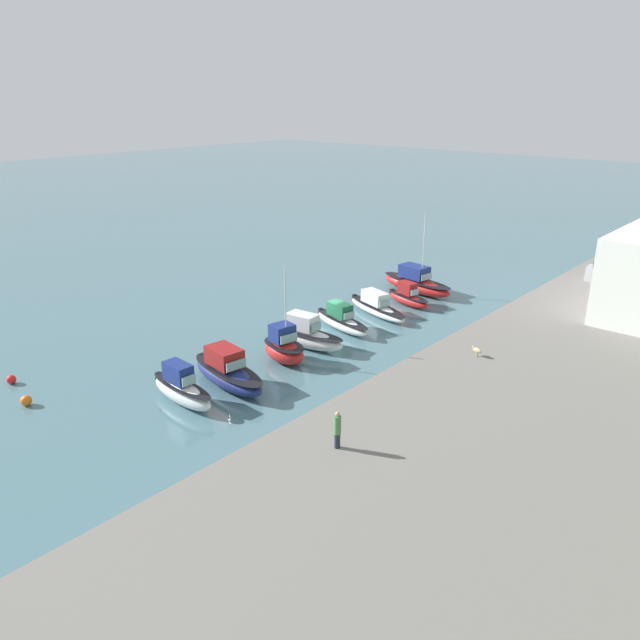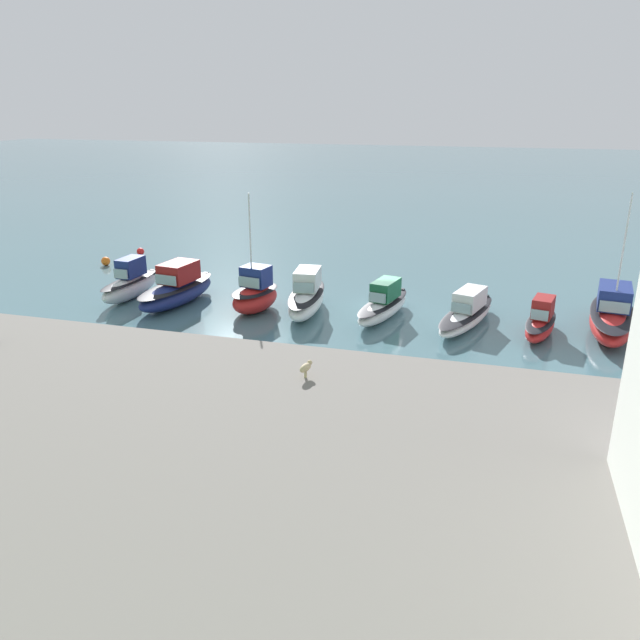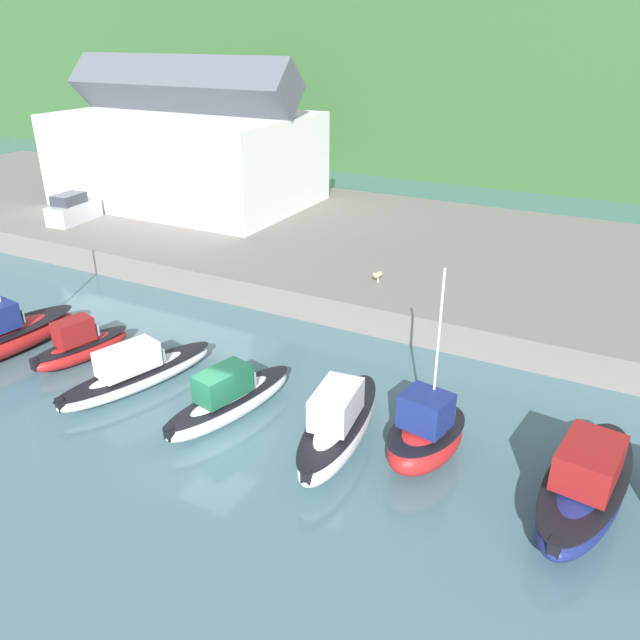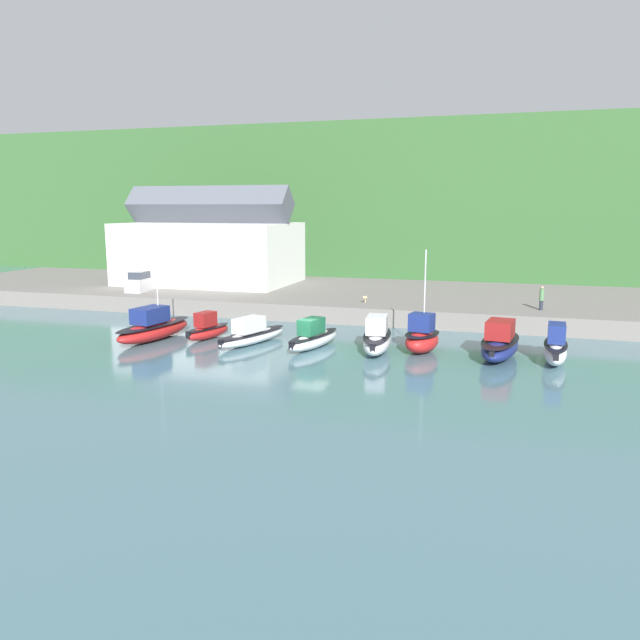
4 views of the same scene
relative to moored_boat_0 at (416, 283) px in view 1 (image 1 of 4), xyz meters
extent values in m
plane|color=#476B75|center=(13.59, -0.58, -1.02)|extent=(320.00, 320.00, 0.00)
cube|color=slate|center=(13.59, 22.57, -0.21)|extent=(108.36, 23.54, 1.62)
ellipsoid|color=red|center=(0.01, 0.07, -0.28)|extent=(3.39, 8.58, 1.48)
ellipsoid|color=black|center=(0.01, 0.07, 0.24)|extent=(3.51, 8.76, 0.12)
cube|color=navy|center=(-0.05, -0.35, 1.10)|extent=(2.11, 3.12, 1.27)
cube|color=#8CA5B2|center=(0.16, 1.25, 0.91)|extent=(1.58, 0.30, 0.64)
cylinder|color=silver|center=(0.09, 0.69, 3.84)|extent=(0.10, 0.10, 6.76)
ellipsoid|color=red|center=(4.00, 1.73, -0.48)|extent=(2.45, 5.17, 1.09)
ellipsoid|color=black|center=(4.00, 1.73, -0.10)|extent=(2.52, 5.28, 0.12)
cube|color=maroon|center=(3.95, 1.48, 0.65)|extent=(1.40, 1.93, 1.17)
cube|color=#8CA5B2|center=(4.17, 2.48, 0.47)|extent=(0.95, 0.30, 0.59)
cube|color=black|center=(3.49, -0.59, -0.26)|extent=(0.41, 0.35, 0.56)
ellipsoid|color=white|center=(8.22, 1.08, -0.52)|extent=(3.82, 7.82, 1.01)
ellipsoid|color=black|center=(8.22, 1.08, -0.16)|extent=(3.93, 7.99, 0.12)
cube|color=silver|center=(8.11, 0.71, 0.57)|extent=(2.00, 2.93, 1.15)
cube|color=#8CA5B2|center=(8.53, 2.14, 0.39)|extent=(1.15, 0.43, 0.58)
cube|color=black|center=(7.19, -2.40, -0.31)|extent=(0.42, 0.37, 0.56)
ellipsoid|color=silver|center=(13.33, 1.06, -0.44)|extent=(3.02, 6.77, 1.16)
ellipsoid|color=black|center=(13.33, 1.06, -0.03)|extent=(3.11, 6.91, 0.12)
cube|color=#195638|center=(13.25, 0.74, 0.74)|extent=(1.68, 2.51, 1.19)
cube|color=#8CA5B2|center=(13.54, 2.01, 0.56)|extent=(1.08, 0.34, 0.60)
cube|color=black|center=(12.63, -1.99, -0.21)|extent=(0.41, 0.35, 0.56)
ellipsoid|color=white|center=(18.24, 1.32, -0.28)|extent=(2.72, 7.13, 1.49)
ellipsoid|color=black|center=(18.24, 1.32, 0.25)|extent=(2.81, 7.27, 0.12)
cube|color=silver|center=(18.28, 0.98, 1.10)|extent=(1.71, 2.58, 1.27)
cube|color=#8CA5B2|center=(18.12, 2.33, 0.91)|extent=(1.30, 0.25, 0.64)
cube|color=black|center=(18.63, -1.96, 0.02)|extent=(0.39, 0.32, 0.56)
ellipsoid|color=red|center=(21.49, 2.05, -0.19)|extent=(2.92, 4.41, 1.66)
ellipsoid|color=black|center=(21.49, 2.05, 0.39)|extent=(3.02, 4.50, 0.12)
cube|color=navy|center=(21.45, 1.85, 1.29)|extent=(1.89, 1.70, 1.31)
cube|color=#8CA5B2|center=(21.61, 2.70, 1.09)|extent=(1.48, 0.37, 0.66)
cylinder|color=silver|center=(21.55, 2.35, 3.62)|extent=(0.10, 0.10, 5.97)
ellipsoid|color=navy|center=(27.08, 2.04, -0.27)|extent=(3.29, 7.63, 1.50)
ellipsoid|color=black|center=(27.08, 2.04, 0.26)|extent=(3.40, 7.79, 0.12)
cube|color=maroon|center=(27.03, 1.68, 1.12)|extent=(2.08, 2.79, 1.28)
cube|color=#8CA5B2|center=(27.22, 3.11, 0.93)|extent=(1.58, 0.31, 0.64)
cube|color=black|center=(26.62, -1.44, 0.03)|extent=(0.39, 0.33, 0.56)
ellipsoid|color=silver|center=(30.80, 1.74, -0.26)|extent=(1.78, 5.99, 1.52)
ellipsoid|color=black|center=(30.80, 1.74, 0.27)|extent=(1.85, 6.11, 0.12)
cube|color=navy|center=(30.78, 1.44, 1.14)|extent=(1.23, 2.12, 1.28)
cube|color=#8CA5B2|center=(30.84, 2.63, 0.94)|extent=(1.02, 0.15, 0.64)
cube|color=black|center=(30.67, -1.07, 0.04)|extent=(0.37, 0.30, 0.56)
cube|color=#B7B7BC|center=(-10.98, 15.33, 1.30)|extent=(2.25, 4.37, 1.40)
cube|color=#333842|center=(-10.95, 15.02, 2.38)|extent=(1.78, 2.46, 0.76)
cylinder|color=#232838|center=(30.28, 14.61, 1.03)|extent=(0.32, 0.32, 0.85)
cylinder|color=#4C7A4C|center=(30.28, 14.61, 1.98)|extent=(0.40, 0.40, 1.05)
sphere|color=tan|center=(30.28, 14.61, 2.62)|extent=(0.24, 0.24, 0.24)
cylinder|color=tan|center=(14.31, 14.35, 0.74)|extent=(0.12, 0.12, 0.28)
ellipsoid|color=tan|center=(14.31, 14.35, 1.06)|extent=(0.49, 0.85, 0.36)
sphere|color=tan|center=(14.22, 14.01, 1.17)|extent=(0.22, 0.22, 0.22)
sphere|color=orange|center=(37.80, -5.76, -0.66)|extent=(0.73, 0.73, 0.73)
sphere|color=red|center=(36.99, -9.79, -0.70)|extent=(0.65, 0.65, 0.65)
camera|label=1|loc=(52.58, 32.94, 18.50)|focal=35.00mm
camera|label=2|loc=(7.04, 37.75, 11.83)|focal=35.00mm
camera|label=3|loc=(26.94, -16.75, 13.74)|focal=35.00mm
camera|label=4|loc=(27.54, -43.50, 9.71)|focal=35.00mm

